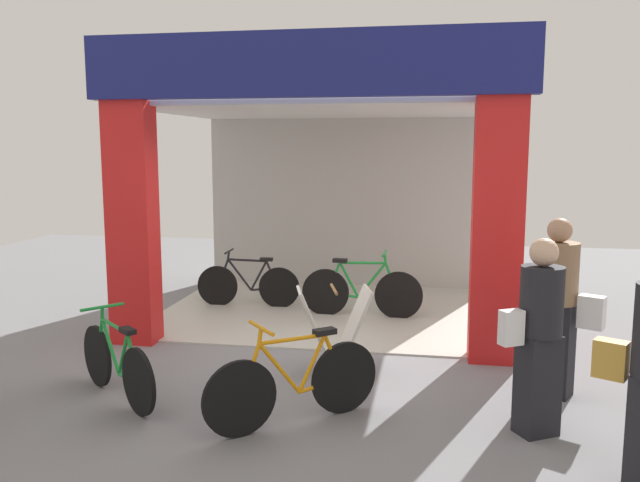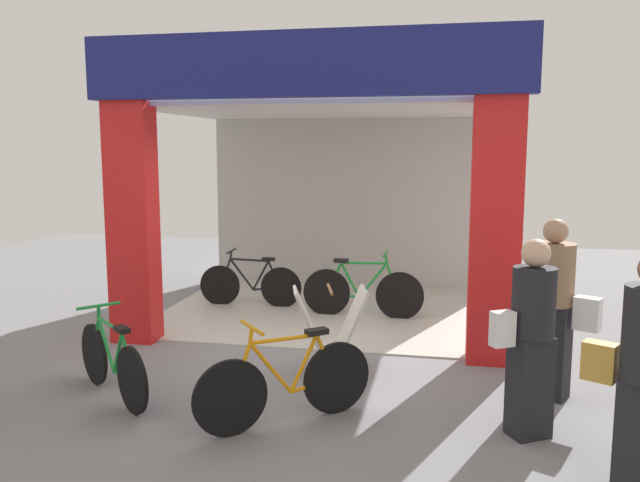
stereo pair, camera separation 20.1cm
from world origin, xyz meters
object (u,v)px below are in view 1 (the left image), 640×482
bicycle_parked_1 (117,364)px  pedestrian_3 (539,334)px  bicycle_parked_0 (295,383)px  bicycle_inside_0 (248,285)px  sandwich_board_sign (334,330)px  pedestrian_0 (558,304)px  bicycle_inside_1 (361,291)px

bicycle_parked_1 → pedestrian_3: size_ratio=0.74×
bicycle_parked_0 → bicycle_inside_0: bearing=111.4°
sandwich_board_sign → bicycle_inside_0: bearing=122.9°
bicycle_inside_0 → sandwich_board_sign: size_ratio=1.68×
bicycle_parked_0 → sandwich_board_sign: 1.33m
sandwich_board_sign → pedestrian_0: size_ratio=0.54×
bicycle_parked_1 → pedestrian_0: (4.02, 0.82, 0.55)m
bicycle_inside_0 → bicycle_inside_1: 1.72m
bicycle_parked_0 → pedestrian_3: size_ratio=0.79×
bicycle_parked_0 → pedestrian_3: (1.98, 0.15, 0.48)m
bicycle_inside_0 → bicycle_parked_0: size_ratio=1.19×
bicycle_inside_0 → bicycle_parked_1: bicycle_parked_1 is taller
pedestrian_3 → bicycle_inside_0: bearing=133.2°
bicycle_inside_1 → sandwich_board_sign: 2.27m
bicycle_inside_1 → bicycle_parked_0: bicycle_inside_1 is taller
bicycle_parked_0 → sandwich_board_sign: sandwich_board_sign is taller
bicycle_inside_0 → sandwich_board_sign: bearing=-57.1°
pedestrian_0 → pedestrian_3: pedestrian_0 is taller
bicycle_parked_0 → pedestrian_0: size_ratio=0.76×
bicycle_inside_0 → pedestrian_3: (3.51, -3.74, 0.51)m
bicycle_inside_1 → sandwich_board_sign: size_ratio=1.84×
bicycle_parked_0 → pedestrian_0: 2.57m
sandwich_board_sign → pedestrian_0: pedestrian_0 is taller
sandwich_board_sign → pedestrian_3: size_ratio=0.56×
bicycle_inside_1 → bicycle_parked_1: bicycle_inside_1 is taller
bicycle_parked_0 → pedestrian_0: bearing=25.0°
bicycle_parked_1 → pedestrian_3: (3.72, -0.09, 0.50)m
sandwich_board_sign → pedestrian_0: (2.15, -0.26, 0.43)m
bicycle_inside_1 → pedestrian_0: bearing=-50.1°
sandwich_board_sign → pedestrian_3: bearing=-32.4°
bicycle_inside_1 → pedestrian_0: pedestrian_0 is taller
pedestrian_3 → sandwich_board_sign: bearing=147.6°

